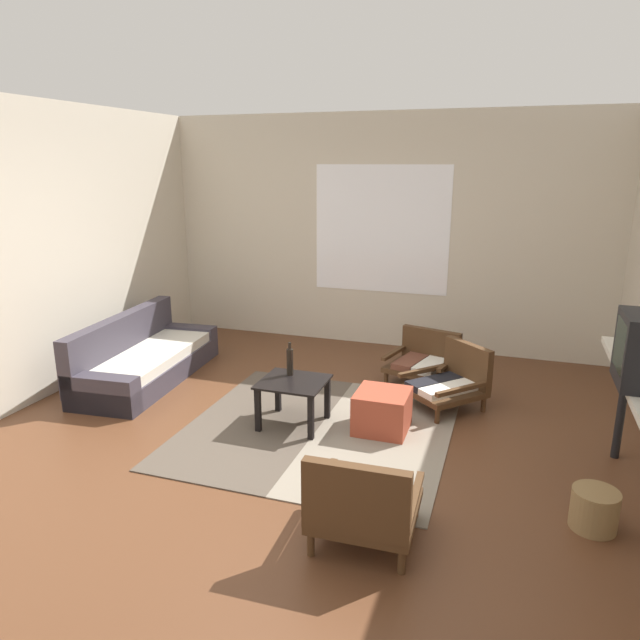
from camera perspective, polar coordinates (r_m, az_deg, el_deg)
name	(u,v)px	position (r m, az deg, el deg)	size (l,w,h in m)	color
ground_plane	(287,459)	(4.47, -3.29, -13.49)	(7.80, 7.80, 0.00)	#56331E
far_wall_with_window	(382,232)	(6.89, 6.14, 8.58)	(5.60, 0.13, 2.70)	beige
side_wall_left	(16,256)	(5.76, -27.79, 5.58)	(0.12, 6.60, 2.70)	beige
area_rug	(318,429)	(4.89, -0.19, -10.67)	(2.13, 2.16, 0.01)	#4C4238
couch	(144,360)	(6.16, -16.99, -3.76)	(0.85, 1.88, 0.66)	#38333D
coffee_table	(293,390)	(4.85, -2.64, -6.93)	(0.54, 0.50, 0.40)	black
armchair_by_window	(424,359)	(5.89, 10.22, -3.84)	(0.74, 0.67, 0.52)	#472D19
armchair_striped_foreground	(363,504)	(3.47, 4.26, -17.64)	(0.62, 0.63, 0.61)	#472D19
armchair_corner	(451,380)	(5.37, 12.76, -5.83)	(0.83, 0.83, 0.57)	#472D19
ottoman_orange	(382,411)	(4.83, 6.15, -8.96)	(0.43, 0.43, 0.34)	#993D28
glass_bottle	(290,361)	(4.90, -2.99, -4.08)	(0.06, 0.06, 0.29)	black
wicker_basket	(594,509)	(4.03, 25.42, -16.51)	(0.28, 0.28, 0.25)	olive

